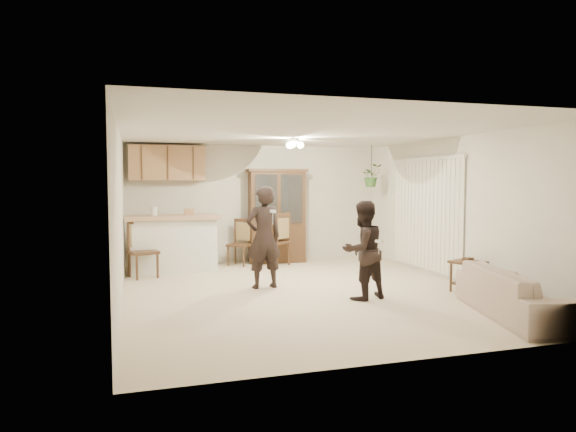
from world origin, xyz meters
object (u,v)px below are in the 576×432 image
object	(u,v)px
sofa	(518,289)
chair_hutch_right	(275,250)
chair_hutch_left	(239,252)
china_hutch	(277,216)
child	(363,254)
side_table	(468,276)
adult	(264,233)
chair_bar	(143,261)

from	to	relation	value
sofa	chair_hutch_right	size ratio (longest dim) A/B	1.71
chair_hutch_left	chair_hutch_right	xyz separation A→B (m)	(0.70, -0.24, 0.04)
sofa	china_hutch	size ratio (longest dim) A/B	0.94
child	chair_hutch_right	size ratio (longest dim) A/B	1.23
side_table	sofa	bearing A→B (deg)	-101.58
adult	chair_hutch_right	bearing A→B (deg)	-117.82
child	chair_hutch_left	bearing A→B (deg)	-88.29
side_table	chair_bar	world-z (taller)	chair_bar
child	chair_bar	xyz separation A→B (m)	(-3.06, 2.68, -0.38)
chair_bar	chair_hutch_left	xyz separation A→B (m)	(1.92, 0.84, -0.02)
chair_hutch_left	sofa	bearing A→B (deg)	-25.92
sofa	child	distance (m)	2.12
sofa	china_hutch	distance (m)	5.50
adult	chair_hutch_right	world-z (taller)	adult
sofa	side_table	size ratio (longest dim) A/B	3.23
sofa	chair_bar	distance (m)	6.17
adult	side_table	world-z (taller)	adult
sofa	side_table	distance (m)	1.48
china_hutch	adult	bearing A→B (deg)	-107.36
side_table	chair_bar	xyz separation A→B (m)	(-4.84, 2.72, 0.04)
china_hutch	chair_hutch_right	bearing A→B (deg)	-107.05
china_hutch	chair_hutch_right	world-z (taller)	china_hutch
sofa	chair_hutch_left	bearing A→B (deg)	42.01
sofa	adult	world-z (taller)	adult
chair_hutch_right	adult	bearing A→B (deg)	33.74
child	chair_hutch_right	xyz separation A→B (m)	(-0.44, 3.27, -0.37)
adult	china_hutch	bearing A→B (deg)	-117.75
adult	child	bearing A→B (deg)	127.51
side_table	chair_hutch_left	world-z (taller)	chair_hutch_left
adult	side_table	distance (m)	3.29
sofa	chair_hutch_left	world-z (taller)	chair_hutch_left
adult	chair_hutch_left	distance (m)	2.41
side_table	chair_hutch_right	world-z (taller)	chair_hutch_right
child	side_table	distance (m)	1.83
child	chair_bar	bearing A→B (deg)	-57.43
chair_hutch_left	chair_hutch_right	distance (m)	0.74
side_table	chair_bar	size ratio (longest dim) A/B	0.56
side_table	chair_hutch_left	bearing A→B (deg)	129.42
sofa	chair_hutch_left	size ratio (longest dim) A/B	1.97
sofa	chair_hutch_right	bearing A→B (deg)	36.34
adult	chair_hutch_right	xyz separation A→B (m)	(0.76, 2.08, -0.59)
china_hutch	side_table	distance (m)	4.32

